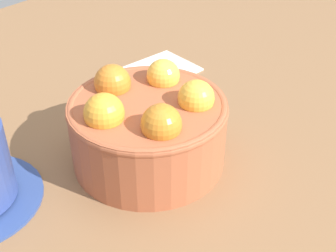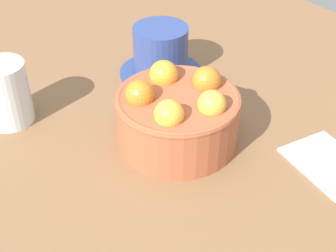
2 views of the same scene
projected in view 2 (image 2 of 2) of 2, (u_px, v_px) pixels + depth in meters
ground_plane at (177, 149)px, 67.56cm from camera, size 129.69×105.61×3.18cm
terracotta_bowl at (178, 114)px, 63.94cm from camera, size 16.50×16.50×9.81cm
coffee_cup at (161, 53)px, 78.83cm from camera, size 13.81×13.81×8.24cm
water_glass at (6, 93)px, 67.67cm from camera, size 6.74×6.74×9.23cm
folded_napkin at (329, 163)px, 62.40cm from camera, size 12.27×10.01×0.60cm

